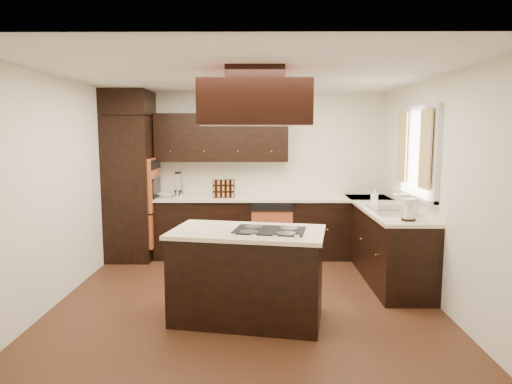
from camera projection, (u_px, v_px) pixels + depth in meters
floor at (247, 299)px, 5.22m from camera, size 4.20×4.20×0.02m
ceiling at (246, 74)px, 4.90m from camera, size 4.20×4.20×0.02m
wall_back at (250, 173)px, 7.16m from camera, size 4.20×0.02×2.50m
wall_front at (237, 230)px, 2.97m from camera, size 4.20×0.02×2.50m
wall_left at (58, 190)px, 5.08m from camera, size 0.02×4.20×2.50m
wall_right at (437, 190)px, 5.05m from camera, size 0.02×4.20×2.50m
oven_column at (131, 188)px, 6.79m from camera, size 0.65×0.75×2.12m
wall_oven_face at (154, 184)px, 6.78m from camera, size 0.05×0.62×0.78m
base_cabinets_back at (252, 228)px, 6.95m from camera, size 2.93×0.60×0.88m
base_cabinets_right at (384, 242)px, 6.05m from camera, size 0.60×2.40×0.88m
countertop_back at (252, 198)px, 6.88m from camera, size 2.93×0.63×0.04m
countertop_right at (384, 208)px, 5.99m from camera, size 0.63×2.40×0.04m
upper_cabinets at (222, 138)px, 6.91m from camera, size 2.00×0.34×0.72m
dishwasher_front at (272, 235)px, 6.66m from camera, size 0.60×0.05×0.72m
window_frame at (418, 152)px, 5.54m from camera, size 0.06×1.32×1.12m
window_pane at (420, 152)px, 5.54m from camera, size 0.00×1.20×1.00m
curtain_left at (425, 149)px, 5.12m from camera, size 0.02×0.34×0.90m
curtain_right at (402, 147)px, 5.95m from camera, size 0.02×0.34×0.90m
sink_rim at (393, 211)px, 5.64m from camera, size 0.52×0.84×0.01m
island at (248, 277)px, 4.59m from camera, size 1.57×1.04×0.88m
island_top at (248, 232)px, 4.53m from camera, size 1.63×1.10×0.04m
cooktop at (269, 230)px, 4.49m from camera, size 0.76×0.57×0.01m
range_hood at (255, 104)px, 4.40m from camera, size 1.05×0.72×0.42m
hood_duct at (255, 74)px, 4.36m from camera, size 0.55×0.50×0.13m
blender_base at (179, 194)px, 6.84m from camera, size 0.15×0.15×0.10m
blender_pitcher at (178, 182)px, 6.82m from camera, size 0.13×0.13×0.26m
spice_rack at (224, 189)px, 6.81m from camera, size 0.33×0.14×0.27m
mixing_bowl at (166, 195)px, 6.86m from camera, size 0.31×0.31×0.06m
soap_bottle at (374, 196)px, 6.21m from camera, size 0.12×0.12×0.21m
paper_towel at (409, 210)px, 5.00m from camera, size 0.11×0.11×0.24m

